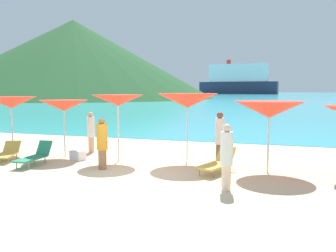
{
  "coord_description": "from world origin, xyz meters",
  "views": [
    {
      "loc": [
        4.11,
        -9.33,
        2.5
      ],
      "look_at": [
        0.18,
        2.83,
        1.2
      ],
      "focal_mm": 37.41,
      "sensor_mm": 36.0,
      "label": 1
    }
  ],
  "objects_px": {
    "umbrella_1": "(64,106)",
    "cruise_ship": "(238,81)",
    "beachgoer_0": "(220,136)",
    "beachgoer_2": "(227,155)",
    "lounge_chair_0": "(35,156)",
    "lounge_chair_1": "(217,162)",
    "umbrella_3": "(187,101)",
    "beachgoer_3": "(102,142)",
    "umbrella_2": "(118,101)",
    "beachgoer_1": "(91,131)",
    "umbrella_0": "(11,103)",
    "cooler_box": "(78,155)",
    "umbrella_4": "(269,110)",
    "lounge_chair_2": "(7,153)"
  },
  "relations": [
    {
      "from": "beachgoer_0",
      "to": "beachgoer_1",
      "type": "relative_size",
      "value": 1.09
    },
    {
      "from": "beachgoer_3",
      "to": "cruise_ship",
      "type": "distance_m",
      "value": 234.82
    },
    {
      "from": "lounge_chair_0",
      "to": "lounge_chair_1",
      "type": "distance_m",
      "value": 6.09
    },
    {
      "from": "umbrella_3",
      "to": "lounge_chair_2",
      "type": "height_order",
      "value": "umbrella_3"
    },
    {
      "from": "lounge_chair_0",
      "to": "cooler_box",
      "type": "distance_m",
      "value": 1.51
    },
    {
      "from": "cooler_box",
      "to": "umbrella_2",
      "type": "bearing_deg",
      "value": 25.65
    },
    {
      "from": "umbrella_1",
      "to": "umbrella_4",
      "type": "bearing_deg",
      "value": -2.21
    },
    {
      "from": "umbrella_2",
      "to": "beachgoer_2",
      "type": "xyz_separation_m",
      "value": [
        4.16,
        -2.45,
        -1.26
      ]
    },
    {
      "from": "lounge_chair_0",
      "to": "beachgoer_2",
      "type": "xyz_separation_m",
      "value": [
        6.58,
        -1.03,
        0.57
      ]
    },
    {
      "from": "lounge_chair_2",
      "to": "beachgoer_1",
      "type": "xyz_separation_m",
      "value": [
        2.03,
        2.39,
        0.58
      ]
    },
    {
      "from": "lounge_chair_1",
      "to": "lounge_chair_2",
      "type": "bearing_deg",
      "value": -157.06
    },
    {
      "from": "lounge_chair_1",
      "to": "beachgoer_2",
      "type": "height_order",
      "value": "beachgoer_2"
    },
    {
      "from": "umbrella_1",
      "to": "umbrella_3",
      "type": "height_order",
      "value": "umbrella_3"
    },
    {
      "from": "lounge_chair_0",
      "to": "umbrella_2",
      "type": "bearing_deg",
      "value": 26.8
    },
    {
      "from": "beachgoer_3",
      "to": "cruise_ship",
      "type": "height_order",
      "value": "cruise_ship"
    },
    {
      "from": "beachgoer_3",
      "to": "umbrella_4",
      "type": "bearing_deg",
      "value": -41.9
    },
    {
      "from": "beachgoer_0",
      "to": "beachgoer_2",
      "type": "distance_m",
      "value": 3.19
    },
    {
      "from": "beachgoer_0",
      "to": "cooler_box",
      "type": "distance_m",
      "value": 5.11
    },
    {
      "from": "umbrella_2",
      "to": "cooler_box",
      "type": "relative_size",
      "value": 4.71
    },
    {
      "from": "umbrella_0",
      "to": "umbrella_4",
      "type": "distance_m",
      "value": 9.79
    },
    {
      "from": "umbrella_1",
      "to": "lounge_chair_2",
      "type": "xyz_separation_m",
      "value": [
        -1.58,
        -1.23,
        -1.65
      ]
    },
    {
      "from": "umbrella_1",
      "to": "cooler_box",
      "type": "xyz_separation_m",
      "value": [
        0.79,
        -0.38,
        -1.77
      ]
    },
    {
      "from": "umbrella_3",
      "to": "cooler_box",
      "type": "bearing_deg",
      "value": -169.34
    },
    {
      "from": "umbrella_0",
      "to": "beachgoer_1",
      "type": "relative_size",
      "value": 1.38
    },
    {
      "from": "beachgoer_0",
      "to": "beachgoer_3",
      "type": "bearing_deg",
      "value": 131.34
    },
    {
      "from": "beachgoer_1",
      "to": "cooler_box",
      "type": "relative_size",
      "value": 3.28
    },
    {
      "from": "beachgoer_1",
      "to": "lounge_chair_1",
      "type": "bearing_deg",
      "value": -92.08
    },
    {
      "from": "umbrella_2",
      "to": "umbrella_0",
      "type": "bearing_deg",
      "value": 178.32
    },
    {
      "from": "umbrella_1",
      "to": "umbrella_4",
      "type": "distance_m",
      "value": 7.39
    },
    {
      "from": "beachgoer_0",
      "to": "umbrella_3",
      "type": "bearing_deg",
      "value": 110.17
    },
    {
      "from": "beachgoer_1",
      "to": "beachgoer_3",
      "type": "height_order",
      "value": "beachgoer_3"
    },
    {
      "from": "beachgoer_0",
      "to": "beachgoer_3",
      "type": "relative_size",
      "value": 1.08
    },
    {
      "from": "lounge_chair_1",
      "to": "lounge_chair_2",
      "type": "distance_m",
      "value": 7.52
    },
    {
      "from": "umbrella_2",
      "to": "beachgoer_1",
      "type": "height_order",
      "value": "umbrella_2"
    },
    {
      "from": "umbrella_1",
      "to": "cruise_ship",
      "type": "bearing_deg",
      "value": 95.12
    },
    {
      "from": "lounge_chair_1",
      "to": "beachgoer_2",
      "type": "distance_m",
      "value": 1.97
    },
    {
      "from": "umbrella_4",
      "to": "lounge_chair_2",
      "type": "relative_size",
      "value": 1.42
    },
    {
      "from": "lounge_chair_0",
      "to": "beachgoer_3",
      "type": "xyz_separation_m",
      "value": [
        2.48,
        0.13,
        0.54
      ]
    },
    {
      "from": "cooler_box",
      "to": "beachgoer_1",
      "type": "bearing_deg",
      "value": 119.54
    },
    {
      "from": "umbrella_0",
      "to": "cruise_ship",
      "type": "relative_size",
      "value": 0.04
    },
    {
      "from": "beachgoer_2",
      "to": "umbrella_3",
      "type": "bearing_deg",
      "value": 36.98
    },
    {
      "from": "umbrella_3",
      "to": "umbrella_1",
      "type": "bearing_deg",
      "value": -175.77
    },
    {
      "from": "beachgoer_3",
      "to": "umbrella_0",
      "type": "bearing_deg",
      "value": 108.52
    },
    {
      "from": "umbrella_0",
      "to": "lounge_chair_0",
      "type": "relative_size",
      "value": 1.4
    },
    {
      "from": "umbrella_0",
      "to": "umbrella_2",
      "type": "relative_size",
      "value": 0.96
    },
    {
      "from": "umbrella_1",
      "to": "umbrella_2",
      "type": "xyz_separation_m",
      "value": [
        2.31,
        -0.15,
        0.22
      ]
    },
    {
      "from": "umbrella_1",
      "to": "lounge_chair_0",
      "type": "relative_size",
      "value": 1.33
    },
    {
      "from": "beachgoer_3",
      "to": "lounge_chair_0",
      "type": "bearing_deg",
      "value": 128.25
    },
    {
      "from": "umbrella_3",
      "to": "beachgoer_0",
      "type": "relative_size",
      "value": 1.35
    },
    {
      "from": "beachgoer_1",
      "to": "cruise_ship",
      "type": "relative_size",
      "value": 0.03
    }
  ]
}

